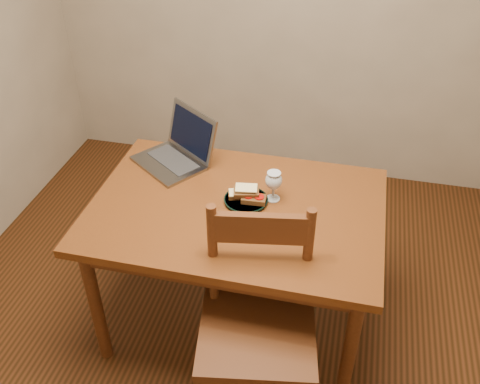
% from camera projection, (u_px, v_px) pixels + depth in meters
% --- Properties ---
extents(floor, '(3.20, 3.20, 0.02)m').
position_uv_depth(floor, '(234.00, 332.00, 2.75)').
color(floor, black).
rests_on(floor, ground).
extents(table, '(1.30, 0.90, 0.74)m').
position_uv_depth(table, '(236.00, 221.00, 2.43)').
color(table, '#411D0A').
rests_on(table, floor).
extents(chair, '(0.53, 0.51, 0.50)m').
position_uv_depth(chair, '(258.00, 319.00, 2.12)').
color(chair, '#3F200D').
rests_on(chair, floor).
extents(plate, '(0.20, 0.20, 0.02)m').
position_uv_depth(plate, '(246.00, 200.00, 2.40)').
color(plate, black).
rests_on(plate, table).
extents(sandwich_cheese, '(0.11, 0.08, 0.03)m').
position_uv_depth(sandwich_cheese, '(239.00, 194.00, 2.40)').
color(sandwich_cheese, '#381E0C').
rests_on(sandwich_cheese, plate).
extents(sandwich_tomato, '(0.11, 0.07, 0.03)m').
position_uv_depth(sandwich_tomato, '(254.00, 198.00, 2.37)').
color(sandwich_tomato, '#381E0C').
rests_on(sandwich_tomato, plate).
extents(sandwich_top, '(0.12, 0.09, 0.03)m').
position_uv_depth(sandwich_top, '(246.00, 191.00, 2.38)').
color(sandwich_top, '#381E0C').
rests_on(sandwich_top, plate).
extents(milk_glass, '(0.08, 0.08, 0.15)m').
position_uv_depth(milk_glass, '(273.00, 186.00, 2.38)').
color(milk_glass, white).
rests_on(milk_glass, table).
extents(laptop, '(0.46, 0.45, 0.24)m').
position_uv_depth(laptop, '(179.00, 148.00, 2.65)').
color(laptop, slate).
rests_on(laptop, table).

